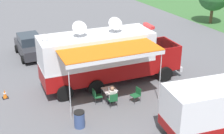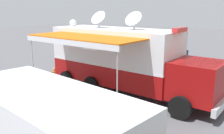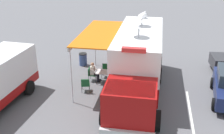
% 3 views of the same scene
% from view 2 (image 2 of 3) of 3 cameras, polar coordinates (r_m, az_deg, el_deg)
% --- Properties ---
extents(ground_plane, '(100.00, 100.00, 0.00)m').
position_cam_2_polar(ground_plane, '(14.03, 0.50, -5.44)').
color(ground_plane, '#5B5B60').
extents(lot_stripe, '(0.41, 4.80, 0.01)m').
position_cam_2_polar(lot_stripe, '(15.18, 15.71, -4.47)').
color(lot_stripe, silver).
rests_on(lot_stripe, ground).
extents(command_truck, '(5.20, 9.62, 4.53)m').
position_cam_2_polar(command_truck, '(13.07, 3.03, 1.98)').
color(command_truck, '#9E0F0F').
rests_on(command_truck, ground).
extents(folding_table, '(0.85, 0.85, 0.73)m').
position_cam_2_polar(folding_table, '(12.24, -6.04, -5.04)').
color(folding_table, silver).
rests_on(folding_table, ground).
extents(water_bottle, '(0.07, 0.07, 0.22)m').
position_cam_2_polar(water_bottle, '(12.17, -6.74, -4.37)').
color(water_bottle, silver).
rests_on(water_bottle, folding_table).
extents(folding_chair_at_table, '(0.51, 0.51, 0.87)m').
position_cam_2_polar(folding_chair_at_table, '(11.84, -9.12, -6.61)').
color(folding_chair_at_table, '#19562D').
rests_on(folding_chair_at_table, ground).
extents(folding_chair_beside_table, '(0.51, 0.51, 0.87)m').
position_cam_2_polar(folding_chair_beside_table, '(12.88, -8.74, -4.94)').
color(folding_chair_beside_table, '#19562D').
rests_on(folding_chair_beside_table, ground).
extents(folding_chair_spare_by_truck, '(0.54, 0.54, 0.87)m').
position_cam_2_polar(folding_chair_spare_by_truck, '(10.85, -3.28, -8.36)').
color(folding_chair_spare_by_truck, '#19562D').
rests_on(folding_chair_spare_by_truck, ground).
extents(seated_responder, '(0.68, 0.58, 1.25)m').
position_cam_2_polar(seated_responder, '(11.91, -8.47, -5.75)').
color(seated_responder, silver).
rests_on(seated_responder, ground).
extents(trash_bin, '(0.57, 0.57, 0.91)m').
position_cam_2_polar(trash_bin, '(13.01, -20.25, -5.71)').
color(trash_bin, '#384C7F').
rests_on(trash_bin, ground).
extents(traffic_cone, '(0.36, 0.36, 0.58)m').
position_cam_2_polar(traffic_cone, '(18.24, -13.34, -0.45)').
color(traffic_cone, black).
rests_on(traffic_cone, ground).
extents(car_behind_truck, '(2.59, 4.46, 1.76)m').
position_cam_2_polar(car_behind_truck, '(17.69, 13.30, 1.13)').
color(car_behind_truck, navy).
rests_on(car_behind_truck, ground).
extents(car_far_corner, '(4.20, 2.03, 1.76)m').
position_cam_2_polar(car_far_corner, '(21.14, 5.06, 3.40)').
color(car_far_corner, '#2D2D33').
rests_on(car_far_corner, ground).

